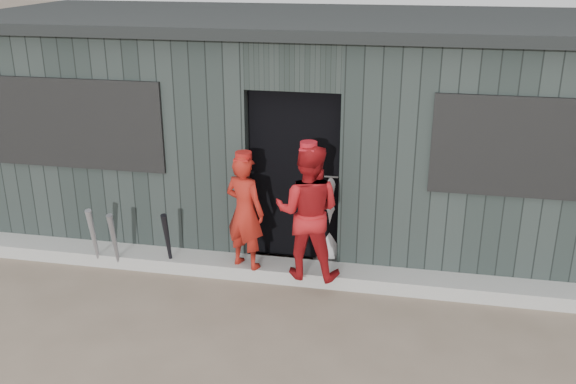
% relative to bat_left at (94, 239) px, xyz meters
% --- Properties ---
extents(ground, '(80.00, 80.00, 0.00)m').
position_rel_bat_left_xyz_m(ground, '(2.11, -1.58, -0.39)').
color(ground, brown).
rests_on(ground, ground).
extents(curb, '(8.00, 0.36, 0.15)m').
position_rel_bat_left_xyz_m(curb, '(2.11, 0.24, -0.31)').
color(curb, '#9C9C97').
rests_on(curb, ground).
extents(bat_left, '(0.14, 0.30, 0.77)m').
position_rel_bat_left_xyz_m(bat_left, '(0.00, 0.00, 0.00)').
color(bat_left, '#94949C').
rests_on(bat_left, ground).
extents(bat_mid, '(0.12, 0.26, 0.72)m').
position_rel_bat_left_xyz_m(bat_mid, '(0.23, 0.01, -0.02)').
color(bat_mid, gray).
rests_on(bat_mid, ground).
extents(bat_right, '(0.09, 0.24, 0.73)m').
position_rel_bat_left_xyz_m(bat_right, '(0.81, 0.10, -0.02)').
color(bat_right, black).
rests_on(bat_right, ground).
extents(player_red_left, '(0.53, 0.45, 1.25)m').
position_rel_bat_left_xyz_m(player_red_left, '(1.67, 0.15, 0.39)').
color(player_red_left, maroon).
rests_on(player_red_left, curb).
extents(player_red_right, '(0.70, 0.56, 1.42)m').
position_rel_bat_left_xyz_m(player_red_right, '(2.35, 0.08, 0.47)').
color(player_red_right, '#A71418').
rests_on(player_red_right, curb).
extents(player_grey_back, '(0.56, 0.38, 1.10)m').
position_rel_bat_left_xyz_m(player_grey_back, '(2.52, 0.69, 0.17)').
color(player_grey_back, '#B5B5B5').
rests_on(player_grey_back, ground).
extents(dugout, '(8.30, 3.30, 2.62)m').
position_rel_bat_left_xyz_m(dugout, '(2.11, 1.93, 0.90)').
color(dugout, black).
rests_on(dugout, ground).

